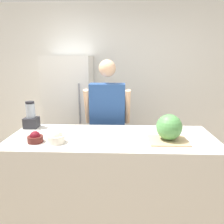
% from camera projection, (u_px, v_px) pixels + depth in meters
% --- Properties ---
extents(wall_back, '(8.00, 0.06, 2.60)m').
position_uv_depth(wall_back, '(116.00, 82.00, 3.82)').
color(wall_back, white).
rests_on(wall_back, ground_plane).
extents(counter_island, '(2.10, 0.80, 0.92)m').
position_uv_depth(counter_island, '(112.00, 177.00, 2.34)').
color(counter_island, beige).
rests_on(counter_island, ground_plane).
extents(refrigerator, '(0.72, 0.65, 1.74)m').
position_uv_depth(refrigerator, '(70.00, 110.00, 3.60)').
color(refrigerator, white).
rests_on(refrigerator, ground_plane).
extents(person, '(0.60, 0.27, 1.69)m').
position_uv_depth(person, '(108.00, 123.00, 2.94)').
color(person, '#333338').
rests_on(person, ground_plane).
extents(cutting_board, '(0.37, 0.29, 0.01)m').
position_uv_depth(cutting_board, '(168.00, 141.00, 2.11)').
color(cutting_board, tan).
rests_on(cutting_board, counter_island).
extents(watermelon, '(0.25, 0.25, 0.25)m').
position_uv_depth(watermelon, '(169.00, 127.00, 2.09)').
color(watermelon, '#4C8C47').
rests_on(watermelon, cutting_board).
extents(bowl_cherries, '(0.15, 0.15, 0.11)m').
position_uv_depth(bowl_cherries, '(35.00, 138.00, 2.07)').
color(bowl_cherries, '#511E19').
rests_on(bowl_cherries, counter_island).
extents(bowl_cream, '(0.16, 0.16, 0.13)m').
position_uv_depth(bowl_cream, '(56.00, 137.00, 2.06)').
color(bowl_cream, beige).
rests_on(bowl_cream, counter_island).
extents(blender, '(0.15, 0.15, 0.31)m').
position_uv_depth(blender, '(31.00, 117.00, 2.50)').
color(blender, '#28282D').
rests_on(blender, counter_island).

